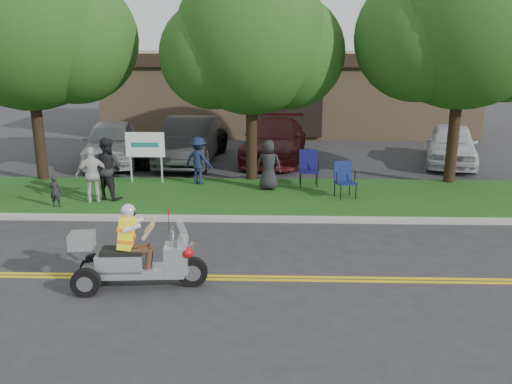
{
  "coord_description": "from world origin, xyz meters",
  "views": [
    {
      "loc": [
        1.18,
        -10.41,
        4.57
      ],
      "look_at": [
        0.81,
        2.0,
        1.09
      ],
      "focal_mm": 38.0,
      "sensor_mm": 36.0,
      "label": 1
    }
  ],
  "objects_px": {
    "spectator_adult_mid": "(108,168)",
    "parked_car_far_right": "(451,144)",
    "lawn_chair_a": "(309,166)",
    "lawn_chair_b": "(344,177)",
    "trike_scooter": "(133,259)",
    "spectator_adult_right": "(93,175)",
    "parked_car_right": "(275,140)",
    "parked_car_left": "(190,141)",
    "parked_car_far_left": "(111,142)",
    "parked_car_mid": "(179,143)"
  },
  "relations": [
    {
      "from": "lawn_chair_a",
      "to": "lawn_chair_b",
      "type": "xyz_separation_m",
      "value": [
        0.96,
        -1.31,
        -0.04
      ]
    },
    {
      "from": "lawn_chair_a",
      "to": "parked_car_far_left",
      "type": "xyz_separation_m",
      "value": [
        -7.34,
        3.48,
        0.07
      ]
    },
    {
      "from": "trike_scooter",
      "to": "parked_car_far_right",
      "type": "distance_m",
      "value": 14.55
    },
    {
      "from": "lawn_chair_a",
      "to": "parked_car_left",
      "type": "bearing_deg",
      "value": 140.05
    },
    {
      "from": "lawn_chair_b",
      "to": "parked_car_left",
      "type": "relative_size",
      "value": 0.2
    },
    {
      "from": "spectator_adult_mid",
      "to": "parked_car_far_left",
      "type": "distance_m",
      "value": 5.4
    },
    {
      "from": "lawn_chair_a",
      "to": "parked_car_far_right",
      "type": "distance_m",
      "value": 6.77
    },
    {
      "from": "spectator_adult_mid",
      "to": "parked_car_right",
      "type": "relative_size",
      "value": 0.34
    },
    {
      "from": "spectator_adult_mid",
      "to": "parked_car_left",
      "type": "xyz_separation_m",
      "value": [
        1.57,
        5.37,
        -0.14
      ]
    },
    {
      "from": "trike_scooter",
      "to": "parked_car_far_right",
      "type": "height_order",
      "value": "trike_scooter"
    },
    {
      "from": "trike_scooter",
      "to": "spectator_adult_right",
      "type": "distance_m",
      "value": 5.86
    },
    {
      "from": "trike_scooter",
      "to": "parked_car_mid",
      "type": "height_order",
      "value": "trike_scooter"
    },
    {
      "from": "lawn_chair_b",
      "to": "parked_car_left",
      "type": "xyz_separation_m",
      "value": [
        -5.3,
        4.96,
        0.17
      ]
    },
    {
      "from": "lawn_chair_a",
      "to": "lawn_chair_b",
      "type": "relative_size",
      "value": 1.07
    },
    {
      "from": "parked_car_far_left",
      "to": "trike_scooter",
      "type": "bearing_deg",
      "value": -82.55
    },
    {
      "from": "trike_scooter",
      "to": "spectator_adult_right",
      "type": "relative_size",
      "value": 1.6
    },
    {
      "from": "spectator_adult_mid",
      "to": "parked_car_far_right",
      "type": "bearing_deg",
      "value": -130.49
    },
    {
      "from": "parked_car_far_right",
      "to": "lawn_chair_b",
      "type": "bearing_deg",
      "value": -117.69
    },
    {
      "from": "trike_scooter",
      "to": "parked_car_mid",
      "type": "xyz_separation_m",
      "value": [
        -1.07,
        11.49,
        0.11
      ]
    },
    {
      "from": "lawn_chair_b",
      "to": "parked_car_far_right",
      "type": "distance_m",
      "value": 6.87
    },
    {
      "from": "trike_scooter",
      "to": "parked_car_right",
      "type": "distance_m",
      "value": 11.97
    },
    {
      "from": "trike_scooter",
      "to": "parked_car_far_left",
      "type": "xyz_separation_m",
      "value": [
        -3.57,
        10.85,
        0.22
      ]
    },
    {
      "from": "spectator_adult_mid",
      "to": "parked_car_far_right",
      "type": "distance_m",
      "value": 12.79
    },
    {
      "from": "trike_scooter",
      "to": "parked_car_left",
      "type": "relative_size",
      "value": 0.49
    },
    {
      "from": "parked_car_far_left",
      "to": "parked_car_left",
      "type": "bearing_deg",
      "value": -7.55
    },
    {
      "from": "lawn_chair_b",
      "to": "parked_car_right",
      "type": "distance_m",
      "value": 5.96
    },
    {
      "from": "spectator_adult_mid",
      "to": "parked_car_left",
      "type": "bearing_deg",
      "value": -81.96
    },
    {
      "from": "trike_scooter",
      "to": "spectator_adult_mid",
      "type": "bearing_deg",
      "value": 106.4
    },
    {
      "from": "lawn_chair_b",
      "to": "spectator_adult_mid",
      "type": "height_order",
      "value": "spectator_adult_mid"
    },
    {
      "from": "trike_scooter",
      "to": "parked_car_mid",
      "type": "bearing_deg",
      "value": 90.96
    },
    {
      "from": "trike_scooter",
      "to": "spectator_adult_mid",
      "type": "relative_size",
      "value": 1.42
    },
    {
      "from": "lawn_chair_a",
      "to": "spectator_adult_right",
      "type": "xyz_separation_m",
      "value": [
        -6.25,
        -2.07,
        0.17
      ]
    },
    {
      "from": "trike_scooter",
      "to": "spectator_adult_right",
      "type": "xyz_separation_m",
      "value": [
        -2.47,
        5.3,
        0.32
      ]
    },
    {
      "from": "parked_car_left",
      "to": "parked_car_right",
      "type": "distance_m",
      "value": 3.34
    },
    {
      "from": "lawn_chair_b",
      "to": "parked_car_mid",
      "type": "bearing_deg",
      "value": 119.99
    },
    {
      "from": "parked_car_left",
      "to": "parked_car_mid",
      "type": "distance_m",
      "value": 0.71
    },
    {
      "from": "parked_car_right",
      "to": "parked_car_left",
      "type": "bearing_deg",
      "value": -161.28
    },
    {
      "from": "lawn_chair_b",
      "to": "parked_car_right",
      "type": "relative_size",
      "value": 0.19
    },
    {
      "from": "spectator_adult_mid",
      "to": "parked_car_far_right",
      "type": "height_order",
      "value": "spectator_adult_mid"
    },
    {
      "from": "parked_car_left",
      "to": "parked_car_mid",
      "type": "bearing_deg",
      "value": 138.16
    },
    {
      "from": "lawn_chair_b",
      "to": "parked_car_right",
      "type": "height_order",
      "value": "parked_car_right"
    },
    {
      "from": "spectator_adult_mid",
      "to": "parked_car_far_right",
      "type": "relative_size",
      "value": 0.41
    },
    {
      "from": "lawn_chair_b",
      "to": "parked_car_far_left",
      "type": "xyz_separation_m",
      "value": [
        -8.3,
        4.79,
        0.11
      ]
    },
    {
      "from": "parked_car_far_left",
      "to": "parked_car_left",
      "type": "relative_size",
      "value": 0.9
    },
    {
      "from": "trike_scooter",
      "to": "spectator_adult_mid",
      "type": "xyz_separation_m",
      "value": [
        -2.14,
        5.65,
        0.42
      ]
    },
    {
      "from": "lawn_chair_b",
      "to": "parked_car_far_right",
      "type": "bearing_deg",
      "value": 29.99
    },
    {
      "from": "lawn_chair_a",
      "to": "parked_car_mid",
      "type": "relative_size",
      "value": 0.23
    },
    {
      "from": "trike_scooter",
      "to": "parked_car_far_right",
      "type": "bearing_deg",
      "value": 45.24
    },
    {
      "from": "lawn_chair_b",
      "to": "spectator_adult_mid",
      "type": "bearing_deg",
      "value": 166.52
    },
    {
      "from": "trike_scooter",
      "to": "spectator_adult_mid",
      "type": "distance_m",
      "value": 6.05
    }
  ]
}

